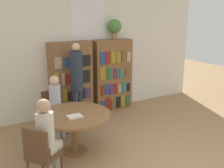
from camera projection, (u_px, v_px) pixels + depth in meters
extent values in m
cube|color=silver|center=(89.00, 52.00, 6.42)|extent=(6.40, 0.06, 3.00)
cube|color=white|center=(89.00, 16.00, 6.17)|extent=(0.90, 0.01, 1.10)
cube|color=brown|center=(71.00, 80.00, 6.15)|extent=(1.00, 0.32, 1.79)
cube|color=navy|center=(61.00, 112.00, 6.02)|extent=(0.13, 0.02, 0.31)
cube|color=black|center=(70.00, 111.00, 6.13)|extent=(0.15, 0.02, 0.27)
cube|color=#2D707A|center=(79.00, 109.00, 6.24)|extent=(0.19, 0.02, 0.29)
cube|color=tan|center=(88.00, 109.00, 6.35)|extent=(0.13, 0.02, 0.24)
cube|color=#2D707A|center=(59.00, 97.00, 5.91)|extent=(0.13, 0.02, 0.27)
cube|color=olive|center=(65.00, 95.00, 5.97)|extent=(0.10, 0.02, 0.31)
cube|color=black|center=(71.00, 96.00, 6.05)|extent=(0.12, 0.02, 0.22)
cube|color=tan|center=(77.00, 95.00, 6.12)|extent=(0.08, 0.02, 0.24)
cube|color=black|center=(83.00, 93.00, 6.19)|extent=(0.11, 0.02, 0.27)
cube|color=#4C2D6B|center=(89.00, 93.00, 6.26)|extent=(0.11, 0.02, 0.24)
cube|color=olive|center=(57.00, 80.00, 5.79)|extent=(0.11, 0.02, 0.31)
cube|color=tan|center=(63.00, 79.00, 5.87)|extent=(0.07, 0.02, 0.29)
cube|color=maroon|center=(68.00, 80.00, 5.92)|extent=(0.09, 0.02, 0.25)
cube|color=#4C2D6B|center=(73.00, 78.00, 5.98)|extent=(0.08, 0.02, 0.30)
cube|color=black|center=(79.00, 77.00, 6.05)|extent=(0.08, 0.02, 0.28)
cube|color=black|center=(84.00, 77.00, 6.10)|extent=(0.11, 0.02, 0.29)
cube|color=black|center=(88.00, 76.00, 6.16)|extent=(0.08, 0.02, 0.30)
cube|color=tan|center=(58.00, 63.00, 5.72)|extent=(0.16, 0.02, 0.26)
cube|color=navy|center=(68.00, 63.00, 5.84)|extent=(0.16, 0.02, 0.24)
cube|color=olive|center=(77.00, 61.00, 5.94)|extent=(0.16, 0.02, 0.26)
cube|color=black|center=(87.00, 61.00, 6.04)|extent=(0.20, 0.02, 0.26)
cube|color=brown|center=(112.00, 75.00, 6.68)|extent=(1.00, 0.32, 1.79)
cube|color=navy|center=(103.00, 106.00, 6.54)|extent=(0.10, 0.02, 0.24)
cube|color=maroon|center=(108.00, 104.00, 6.61)|extent=(0.13, 0.02, 0.30)
cube|color=brown|center=(113.00, 104.00, 6.69)|extent=(0.12, 0.02, 0.24)
cube|color=black|center=(118.00, 102.00, 6.75)|extent=(0.11, 0.02, 0.29)
cube|color=olive|center=(123.00, 101.00, 6.81)|extent=(0.12, 0.02, 0.29)
cube|color=#236638|center=(128.00, 100.00, 6.88)|extent=(0.10, 0.02, 0.28)
cube|color=maroon|center=(102.00, 91.00, 6.44)|extent=(0.07, 0.02, 0.26)
cube|color=navy|center=(107.00, 89.00, 6.49)|extent=(0.09, 0.02, 0.28)
cube|color=#4C2D6B|center=(111.00, 89.00, 6.55)|extent=(0.10, 0.02, 0.25)
cube|color=maroon|center=(116.00, 88.00, 6.61)|extent=(0.07, 0.02, 0.26)
cube|color=tan|center=(120.00, 89.00, 6.68)|extent=(0.09, 0.02, 0.22)
cube|color=#2D707A|center=(124.00, 87.00, 6.73)|extent=(0.11, 0.02, 0.26)
cube|color=black|center=(128.00, 87.00, 6.80)|extent=(0.09, 0.02, 0.22)
cube|color=olive|center=(103.00, 74.00, 6.33)|extent=(0.13, 0.02, 0.31)
cube|color=#236638|center=(109.00, 74.00, 6.43)|extent=(0.10, 0.02, 0.29)
cube|color=#4C2D6B|center=(116.00, 73.00, 6.51)|extent=(0.10, 0.02, 0.26)
cube|color=#2D707A|center=(122.00, 74.00, 6.60)|extent=(0.11, 0.02, 0.21)
cube|color=brown|center=(128.00, 72.00, 6.68)|extent=(0.13, 0.02, 0.26)
cube|color=navy|center=(103.00, 58.00, 6.24)|extent=(0.12, 0.02, 0.29)
cube|color=maroon|center=(107.00, 58.00, 6.30)|extent=(0.12, 0.02, 0.29)
cube|color=olive|center=(113.00, 58.00, 6.38)|extent=(0.13, 0.02, 0.29)
cube|color=olive|center=(118.00, 58.00, 6.45)|extent=(0.11, 0.02, 0.26)
cube|color=brown|center=(123.00, 57.00, 6.51)|extent=(0.09, 0.02, 0.30)
cube|color=tan|center=(129.00, 57.00, 6.59)|extent=(0.12, 0.02, 0.26)
cylinder|color=#997047|center=(115.00, 36.00, 6.45)|extent=(0.13, 0.13, 0.18)
sphere|color=#4C7F3D|center=(115.00, 26.00, 6.39)|extent=(0.34, 0.34, 0.34)
cylinder|color=brown|center=(75.00, 151.00, 4.71)|extent=(0.44, 0.44, 0.03)
cylinder|color=brown|center=(74.00, 133.00, 4.62)|extent=(0.12, 0.12, 0.66)
cylinder|color=brown|center=(74.00, 115.00, 4.53)|extent=(1.29, 1.29, 0.04)
cube|color=brown|center=(44.00, 155.00, 3.78)|extent=(0.56, 0.56, 0.04)
cube|color=brown|center=(36.00, 146.00, 3.56)|extent=(0.29, 0.33, 0.45)
cylinder|color=brown|center=(42.00, 161.00, 4.05)|extent=(0.04, 0.04, 0.40)
cylinder|color=brown|center=(62.00, 165.00, 3.94)|extent=(0.04, 0.04, 0.40)
cube|color=brown|center=(55.00, 114.00, 5.33)|extent=(0.43, 0.43, 0.04)
cube|color=brown|center=(51.00, 101.00, 5.41)|extent=(0.40, 0.07, 0.45)
cylinder|color=brown|center=(67.00, 125.00, 5.34)|extent=(0.04, 0.04, 0.40)
cylinder|color=brown|center=(51.00, 129.00, 5.16)|extent=(0.04, 0.04, 0.40)
cylinder|color=brown|center=(60.00, 120.00, 5.61)|extent=(0.04, 0.04, 0.40)
cylinder|color=brown|center=(45.00, 123.00, 5.43)|extent=(0.04, 0.04, 0.40)
cube|color=#B2B7C6|center=(57.00, 113.00, 5.20)|extent=(0.25, 0.34, 0.12)
cylinder|color=#B2B7C6|center=(55.00, 97.00, 5.18)|extent=(0.22, 0.22, 0.50)
sphere|color=#DBB293|center=(54.00, 80.00, 5.09)|extent=(0.19, 0.19, 0.19)
cylinder|color=#B2B7C6|center=(63.00, 127.00, 5.21)|extent=(0.10, 0.10, 0.44)
cylinder|color=#B2B7C6|center=(57.00, 129.00, 5.15)|extent=(0.10, 0.10, 0.44)
cube|color=beige|center=(50.00, 146.00, 3.89)|extent=(0.41, 0.40, 0.12)
cylinder|color=beige|center=(45.00, 129.00, 3.74)|extent=(0.26, 0.26, 0.50)
sphere|color=tan|center=(43.00, 106.00, 3.65)|extent=(0.20, 0.20, 0.20)
cylinder|color=beige|center=(51.00, 158.00, 4.09)|extent=(0.10, 0.10, 0.44)
cylinder|color=beige|center=(59.00, 160.00, 4.04)|extent=(0.10, 0.10, 0.44)
cylinder|color=#232D3D|center=(75.00, 108.00, 5.79)|extent=(0.10, 0.10, 0.79)
cylinder|color=#232D3D|center=(80.00, 107.00, 5.85)|extent=(0.10, 0.10, 0.79)
cylinder|color=#232D3D|center=(77.00, 71.00, 5.61)|extent=(0.27, 0.27, 0.85)
sphere|color=#DBB293|center=(76.00, 47.00, 5.48)|extent=(0.17, 0.17, 0.17)
cylinder|color=#232D3D|center=(75.00, 59.00, 5.81)|extent=(0.07, 0.30, 0.07)
cube|color=silver|center=(75.00, 117.00, 4.36)|extent=(0.24, 0.18, 0.03)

